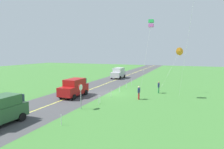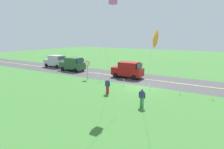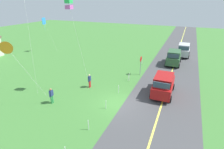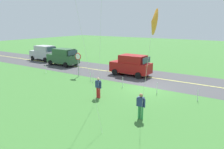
{
  "view_description": "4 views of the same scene",
  "coord_description": "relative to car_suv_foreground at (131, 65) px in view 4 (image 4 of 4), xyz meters",
  "views": [
    {
      "loc": [
        24.25,
        9.66,
        5.62
      ],
      "look_at": [
        1.64,
        0.72,
        2.81
      ],
      "focal_mm": 31.15,
      "sensor_mm": 36.0,
      "label": 1
    },
    {
      "loc": [
        -8.15,
        20.28,
        5.93
      ],
      "look_at": [
        2.0,
        3.26,
        1.84
      ],
      "focal_mm": 30.48,
      "sensor_mm": 36.0,
      "label": 2
    },
    {
      "loc": [
        -14.22,
        -5.39,
        9.4
      ],
      "look_at": [
        2.46,
        1.71,
        1.81
      ],
      "focal_mm": 28.71,
      "sensor_mm": 36.0,
      "label": 3
    },
    {
      "loc": [
        -8.14,
        17.37,
        5.71
      ],
      "look_at": [
        1.74,
        2.68,
        1.56
      ],
      "focal_mm": 36.01,
      "sensor_mm": 36.0,
      "label": 4
    }
  ],
  "objects": [
    {
      "name": "ground_plane",
      "position": [
        -3.52,
        3.73,
        -1.2
      ],
      "size": [
        120.0,
        120.0,
        0.1
      ],
      "primitive_type": "cube",
      "color": "#3D7533"
    },
    {
      "name": "asphalt_road",
      "position": [
        -3.52,
        -0.27,
        -1.15
      ],
      "size": [
        120.0,
        7.0,
        0.0
      ],
      "primitive_type": "cube",
      "color": "#424244",
      "rests_on": "ground"
    },
    {
      "name": "road_centre_stripe",
      "position": [
        -3.52,
        -0.27,
        -1.15
      ],
      "size": [
        120.0,
        0.16,
        0.0
      ],
      "primitive_type": "cube",
      "color": "#E5E04C",
      "rests_on": "asphalt_road"
    },
    {
      "name": "car_suv_foreground",
      "position": [
        0.0,
        0.0,
        0.0
      ],
      "size": [
        4.4,
        2.12,
        2.24
      ],
      "color": "maroon",
      "rests_on": "ground"
    },
    {
      "name": "car_parked_east_near",
      "position": [
        10.49,
        -0.06,
        0.0
      ],
      "size": [
        4.4,
        2.12,
        2.24
      ],
      "color": "#2D5633",
      "rests_on": "ground"
    },
    {
      "name": "car_parked_east_far",
      "position": [
        15.84,
        -1.24,
        0.0
      ],
      "size": [
        4.4,
        2.12,
        2.24
      ],
      "color": "#B7B7BC",
      "rests_on": "ground"
    },
    {
      "name": "stop_sign",
      "position": [
        4.42,
        3.63,
        0.65
      ],
      "size": [
        0.76,
        0.08,
        2.56
      ],
      "color": "gray",
      "rests_on": "ground"
    },
    {
      "name": "person_adult_near",
      "position": [
        -1.59,
        8.01,
        -0.29
      ],
      "size": [
        0.58,
        0.22,
        1.6
      ],
      "rotation": [
        0.0,
        0.0,
        6.05
      ],
      "color": "red",
      "rests_on": "ground"
    },
    {
      "name": "person_adult_companion",
      "position": [
        -6.05,
        9.69,
        -0.29
      ],
      "size": [
        0.58,
        0.22,
        1.6
      ],
      "rotation": [
        0.0,
        0.0,
        0.38
      ],
      "color": "#338C4C",
      "rests_on": "ground"
    },
    {
      "name": "kite_blue_mid",
      "position": [
        -7.73,
        12.19,
        4.56
      ],
      "size": [
        2.11,
        3.05,
        6.28
      ],
      "color": "silver",
      "rests_on": "ground"
    },
    {
      "name": "fence_post_1",
      "position": [
        -8.11,
        4.43,
        -0.7
      ],
      "size": [
        0.05,
        0.05,
        0.9
      ],
      "primitive_type": "cylinder",
      "color": "silver",
      "rests_on": "ground"
    },
    {
      "name": "fence_post_2",
      "position": [
        -4.89,
        4.43,
        -0.7
      ],
      "size": [
        0.05,
        0.05,
        0.9
      ],
      "primitive_type": "cylinder",
      "color": "silver",
      "rests_on": "ground"
    },
    {
      "name": "fence_post_3",
      "position": [
        -1.61,
        4.43,
        -0.7
      ],
      "size": [
        0.05,
        0.05,
        0.9
      ],
      "primitive_type": "cylinder",
      "color": "silver",
      "rests_on": "ground"
    },
    {
      "name": "fence_post_4",
      "position": [
        1.74,
        4.43,
        -0.7
      ],
      "size": [
        0.05,
        0.05,
        0.9
      ],
      "primitive_type": "cylinder",
      "color": "silver",
      "rests_on": "ground"
    },
    {
      "name": "fence_post_5",
      "position": [
        2.11,
        4.43,
        -0.7
      ],
      "size": [
        0.05,
        0.05,
        0.9
      ],
      "primitive_type": "cylinder",
      "color": "silver",
      "rests_on": "ground"
    },
    {
      "name": "fence_post_6",
      "position": [
        8.73,
        4.43,
        -0.7
      ],
      "size": [
        0.05,
        0.05,
        0.9
      ],
      "primitive_type": "cylinder",
      "color": "silver",
      "rests_on": "ground"
    }
  ]
}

